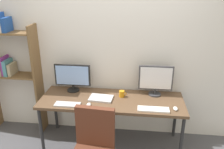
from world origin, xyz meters
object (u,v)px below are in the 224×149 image
keyboard_left (67,104)px  keyboard_right (153,109)px  monitor_left (73,77)px  mouse_left_side (175,109)px  mouse_right_side (89,105)px  coffee_mug (122,94)px  bookshelf (5,60)px  laptop_closed (101,98)px  desk (112,103)px  monitor_right (156,80)px

keyboard_left → keyboard_right: (1.12, 0.00, 0.00)m
monitor_left → keyboard_left: size_ratio=1.55×
mouse_left_side → mouse_right_side: 1.12m
mouse_left_side → coffee_mug: 0.76m
monitor_left → coffee_mug: size_ratio=4.96×
bookshelf → laptop_closed: 1.55m
mouse_left_side → desk: bearing=167.4°
monitor_left → mouse_left_side: monitor_left is taller
keyboard_right → laptop_closed: bearing=162.5°
bookshelf → mouse_right_side: bearing=-18.4°
keyboard_right → coffee_mug: bearing=142.5°
monitor_left → mouse_left_side: (1.44, -0.40, -0.21)m
keyboard_right → coffee_mug: size_ratio=3.76×
bookshelf → laptop_closed: size_ratio=5.90×
monitor_left → keyboard_right: (1.16, -0.44, -0.21)m
keyboard_right → coffee_mug: coffee_mug is taller
bookshelf → monitor_right: bookshelf is taller
desk → monitor_right: size_ratio=4.15×
mouse_left_side → monitor_right: bearing=121.0°
mouse_left_side → laptop_closed: (-0.99, 0.18, -0.00)m
bookshelf → mouse_left_side: size_ratio=19.65×
desk → laptop_closed: bearing=-177.1°
keyboard_left → laptop_closed: laptop_closed is taller
monitor_right → laptop_closed: size_ratio=1.49×
mouse_left_side → laptop_closed: size_ratio=0.30×
monitor_left → keyboard_left: 0.49m
desk → mouse_left_side: (0.84, -0.19, 0.07)m
bookshelf → monitor_right: (2.21, -0.02, -0.20)m
monitor_left → mouse_left_side: bearing=-15.5°
keyboard_right → mouse_left_side: size_ratio=4.15×
bookshelf → mouse_left_side: bookshelf is taller
mouse_right_side → laptop_closed: 0.24m
desk → mouse_right_side: mouse_right_side is taller
desk → keyboard_left: keyboard_left is taller
desk → mouse_right_side: size_ratio=20.65×
bookshelf → monitor_right: bearing=-0.4°
bookshelf → mouse_left_side: (2.45, -0.42, -0.42)m
keyboard_left → desk: bearing=22.3°
desk → bookshelf: bookshelf is taller
bookshelf → mouse_right_side: bookshelf is taller
bookshelf → monitor_left: bearing=-1.0°
desk → coffee_mug: (0.14, 0.10, 0.10)m
monitor_right → mouse_left_side: size_ratio=4.97×
mouse_right_side → coffee_mug: coffee_mug is taller
keyboard_right → mouse_right_side: bearing=179.0°
desk → laptop_closed: laptop_closed is taller
bookshelf → keyboard_right: bearing=-11.9°
bookshelf → coffee_mug: bookshelf is taller
desk → mouse_left_side: size_ratio=20.65×
keyboard_left → mouse_right_side: bearing=3.0°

